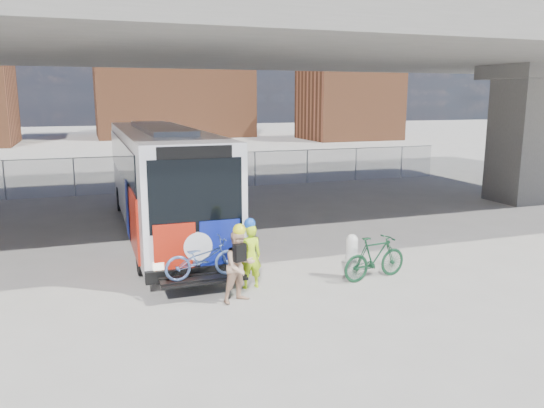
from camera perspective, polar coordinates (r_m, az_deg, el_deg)
name	(u,v)px	position (r m, az deg, el deg)	size (l,w,h in m)	color
ground	(249,255)	(15.92, -2.53, -5.46)	(160.00, 160.00, 0.00)	#9E9991
bus	(161,172)	(18.55, -11.81, 3.38)	(2.67, 12.94, 3.69)	silver
overpass	(213,40)	(19.21, -6.34, 17.08)	(40.00, 16.00, 7.95)	#605E59
chainlink_fence	(179,162)	(27.15, -9.95, 4.45)	(30.00, 0.06, 30.00)	gray
brick_buildings	(135,91)	(63.08, -14.55, 11.73)	(54.00, 22.00, 12.00)	brown
smokestack	(228,36)	(72.42, -4.75, 17.56)	(2.20, 2.20, 25.00)	brown
bollard	(352,255)	(13.90, 8.55, -5.41)	(0.30, 0.30, 1.17)	white
cyclist_hivis	(250,254)	(12.99, -2.39, -5.45)	(0.60, 0.41, 1.77)	#C0F619
cyclist_tan	(240,265)	(12.14, -3.50, -6.60)	(0.98, 0.87, 1.84)	#D6AA89
bike_parked	(375,258)	(13.92, 11.01, -5.69)	(0.54, 1.91, 1.15)	#143E24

